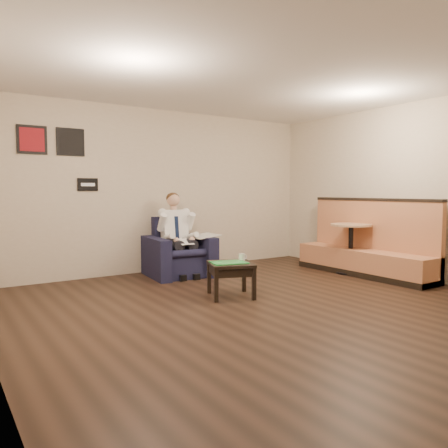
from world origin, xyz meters
TOP-DOWN VIEW (x-y plane):
  - ground at (0.00, 0.00)m, footprint 6.00×6.00m
  - wall_back at (0.00, 3.00)m, footprint 6.00×0.02m
  - wall_right at (3.00, 0.00)m, footprint 0.02×6.00m
  - ceiling at (0.00, 0.00)m, footprint 6.00×6.00m
  - seating_sign at (-1.30, 2.98)m, footprint 0.32×0.02m
  - art_print_left at (-2.10, 2.98)m, footprint 0.42×0.03m
  - art_print_right at (-1.55, 2.98)m, footprint 0.42×0.03m
  - armchair at (-0.00, 2.39)m, footprint 1.09×1.09m
  - seated_man at (-0.01, 2.26)m, footprint 0.72×1.00m
  - lap_papers at (-0.03, 2.16)m, footprint 0.23×0.32m
  - newspaper at (0.39, 2.24)m, footprint 0.44×0.54m
  - side_table at (-0.11, 0.73)m, footprint 0.72×0.72m
  - green_folder at (-0.15, 0.72)m, footprint 0.52×0.42m
  - coffee_mug at (0.10, 0.78)m, footprint 0.11×0.11m
  - smartphone at (-0.00, 0.86)m, footprint 0.16×0.13m
  - banquette at (2.59, 0.73)m, footprint 0.59×2.45m
  - cafe_table at (2.52, 0.94)m, footprint 0.79×0.79m

SIDE VIEW (x-z plane):
  - ground at x=0.00m, z-range 0.00..0.00m
  - side_table at x=-0.11m, z-range 0.00..0.45m
  - cafe_table at x=2.52m, z-range 0.00..0.84m
  - smartphone at x=0.00m, z-range 0.45..0.46m
  - green_folder at x=-0.15m, z-range 0.45..0.47m
  - armchair at x=0.00m, z-range 0.00..0.96m
  - coffee_mug at x=0.10m, z-range 0.45..0.55m
  - lap_papers at x=-0.03m, z-range 0.59..0.59m
  - banquette at x=2.59m, z-range 0.00..1.26m
  - newspaper at x=0.39m, z-range 0.65..0.66m
  - seated_man at x=-0.01m, z-range 0.00..1.31m
  - wall_back at x=0.00m, z-range 0.00..2.80m
  - wall_right at x=3.00m, z-range 0.00..2.80m
  - seating_sign at x=-1.30m, z-range 1.40..1.60m
  - art_print_left at x=-2.10m, z-range 1.94..2.36m
  - art_print_right at x=-1.55m, z-range 1.94..2.36m
  - ceiling at x=0.00m, z-range 2.79..2.81m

